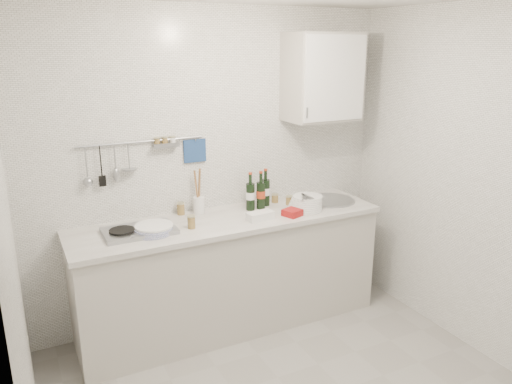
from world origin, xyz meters
The scene contains 16 objects.
back_wall centered at (0.00, 1.40, 1.25)m, with size 3.00×0.02×2.50m, color silver.
wall_left centered at (-1.50, 0.00, 1.25)m, with size 0.02×2.80×2.50m, color silver.
wall_right centered at (1.50, 0.00, 1.25)m, with size 0.02×2.80×2.50m, color silver.
counter centered at (0.01, 1.10, 0.43)m, with size 2.44×0.64×0.96m.
wall_rail centered at (-0.60, 1.37, 1.43)m, with size 0.98×0.09×0.34m.
wall_cabinet centered at (0.90, 1.22, 1.95)m, with size 0.60×0.38×0.70m.
plate_stack_hob centered at (-0.61, 1.05, 0.95)m, with size 0.30×0.29×0.05m.
plate_stack_sink centered at (0.65, 1.02, 0.97)m, with size 0.31×0.29×0.11m.
wine_bottles centered at (0.32, 1.22, 1.07)m, with size 0.24×0.13×0.31m.
butter_dish centered at (0.19, 0.95, 0.95)m, with size 0.21×0.10×0.06m, color white.
strawberry_punnet centered at (0.46, 0.92, 0.95)m, with size 0.13×0.13×0.05m, color #B41417.
utensil_crock centered at (-0.17, 1.31, 1.01)m, with size 0.09×0.09×0.37m.
jar_a centered at (-0.31, 1.34, 0.97)m, with size 0.06×0.06×0.10m.
jar_b centered at (0.50, 1.29, 0.96)m, with size 0.06×0.06×0.07m.
jar_c centered at (0.58, 1.18, 0.96)m, with size 0.06×0.06×0.08m.
jar_d centered at (-0.34, 1.02, 0.97)m, with size 0.06×0.06×0.10m.
Camera 1 is at (-1.46, -2.24, 2.21)m, focal length 35.00 mm.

